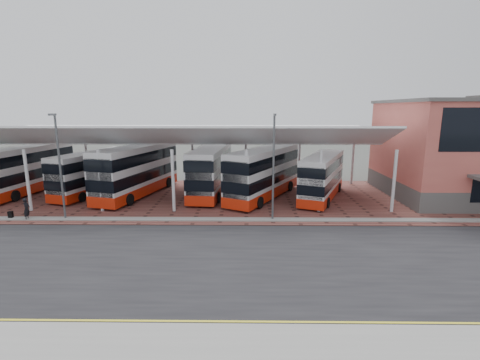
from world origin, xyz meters
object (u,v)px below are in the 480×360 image
Objects in this scene: bus_3 at (211,171)px; bus_4 at (264,173)px; bus_1 at (94,173)px; bus_5 at (322,177)px; bus_2 at (138,171)px; bus_0 at (28,169)px; pedestrian at (27,209)px.

bus_3 is 1.01× the size of bus_4.
bus_3 reaches higher than bus_1.
bus_1 reaches higher than bus_5.
bus_2 is 1.20× the size of bus_5.
bus_0 reaches higher than pedestrian.
bus_1 is 0.92× the size of bus_4.
bus_3 is 5.42m from bus_4.
bus_1 is 11.70m from bus_3.
bus_1 reaches higher than pedestrian.
bus_2 is at bearing -156.18° from bus_4.
bus_0 is 6.86m from bus_1.
bus_3 is at bearing 19.82° from bus_2.
bus_1 is at bearing 3.25° from bus_0.
bus_2 is at bearing -169.34° from bus_3.
pedestrian is at bearing -52.82° from bus_0.
bus_2 is (4.58, -0.59, 0.34)m from bus_1.
bus_2 reaches higher than pedestrian.
bus_2 is 10.22m from pedestrian.
bus_5 is 24.98m from pedestrian.
pedestrian is (5.25, -9.04, -1.46)m from bus_0.
bus_1 is 8.81m from pedestrian.
bus_1 is at bearing -174.37° from bus_3.
bus_2 is 1.06× the size of bus_3.
bus_5 is (10.68, -1.77, -0.25)m from bus_3.
bus_4 reaches higher than bus_1.
pedestrian is at bearing -141.68° from bus_3.
bus_2 is at bearing 8.54° from bus_1.
bus_2 is 7.06× the size of pedestrian.
pedestrian is at bearing -84.60° from bus_1.
bus_4 is 1.12× the size of bus_5.
bus_2 is (11.41, -1.04, 0.09)m from bus_0.
bus_4 reaches higher than bus_5.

